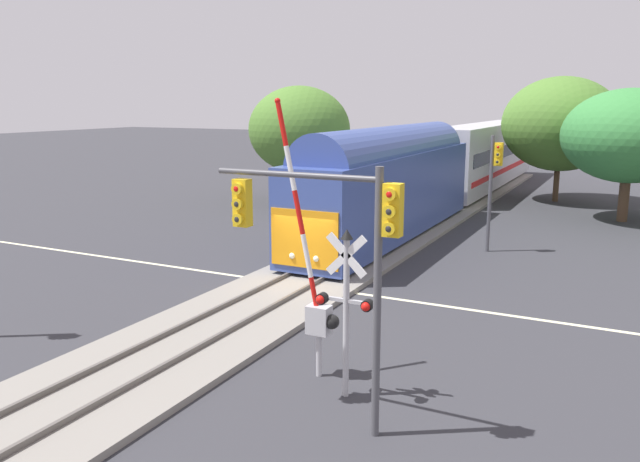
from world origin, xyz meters
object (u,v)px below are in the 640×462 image
elm_centre_background (561,124)px  oak_behind_train (299,130)px  commuter_train (449,164)px  oak_far_right (630,136)px  traffic_signal_near_right (330,233)px  traffic_signal_far_side (494,175)px  crossing_gate_near (316,294)px  crossing_signal_mast (346,296)px

elm_centre_background → oak_behind_train: bearing=-152.4°
commuter_train → oak_far_right: 10.29m
traffic_signal_near_right → oak_behind_train: bearing=119.7°
traffic_signal_far_side → elm_centre_background: size_ratio=0.63×
traffic_signal_near_right → oak_behind_train: oak_behind_train is taller
traffic_signal_far_side → traffic_signal_near_right: bearing=-88.9°
oak_far_right → oak_behind_train: oak_behind_train is taller
commuter_train → oak_behind_train: 9.93m
traffic_signal_far_side → commuter_train: bearing=114.5°
commuter_train → oak_behind_train: (-9.46, -2.23, 2.01)m
crossing_gate_near → oak_behind_train: 27.70m
crossing_gate_near → oak_behind_train: size_ratio=0.88×
crossing_signal_mast → oak_far_right: (4.94, 26.73, 2.37)m
commuter_train → crossing_gate_near: 26.59m
crossing_gate_near → crossing_signal_mast: crossing_gate_near is taller
crossing_gate_near → traffic_signal_near_right: (1.37, -2.04, 2.00)m
traffic_signal_near_right → oak_behind_train: 30.03m
traffic_signal_near_right → crossing_signal_mast: bearing=100.6°
commuter_train → oak_far_right: (10.09, -0.27, 1.97)m
commuter_train → traffic_signal_near_right: 28.86m
crossing_signal_mast → elm_centre_background: elm_centre_background is taller
oak_far_right → elm_centre_background: elm_centre_background is taller
crossing_signal_mast → oak_far_right: bearing=79.5°
crossing_signal_mast → traffic_signal_far_side: (-0.09, 15.91, 1.09)m
oak_behind_train → crossing_gate_near: bearing=-60.7°
crossing_gate_near → oak_far_right: oak_far_right is taller
crossing_signal_mast → oak_behind_train: size_ratio=0.51×
elm_centre_background → commuter_train: bearing=-135.3°
crossing_signal_mast → traffic_signal_far_side: size_ratio=0.75×
oak_far_right → oak_behind_train: (-19.55, -1.96, 0.04)m
commuter_train → traffic_signal_near_right: size_ratio=7.67×
elm_centre_background → crossing_gate_near: bearing=-93.2°
crossing_gate_near → crossing_signal_mast: 1.37m
oak_behind_train → oak_far_right: bearing=5.7°
oak_behind_train → traffic_signal_far_side: bearing=-31.4°
crossing_gate_near → crossing_signal_mast: size_ratio=1.72×
commuter_train → oak_behind_train: size_ratio=5.46×
oak_behind_train → commuter_train: bearing=13.3°
traffic_signal_near_right → oak_behind_train: size_ratio=0.71×
traffic_signal_far_side → oak_far_right: bearing=65.1°
traffic_signal_far_side → oak_far_right: oak_far_right is taller
traffic_signal_near_right → elm_centre_background: bearing=89.3°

